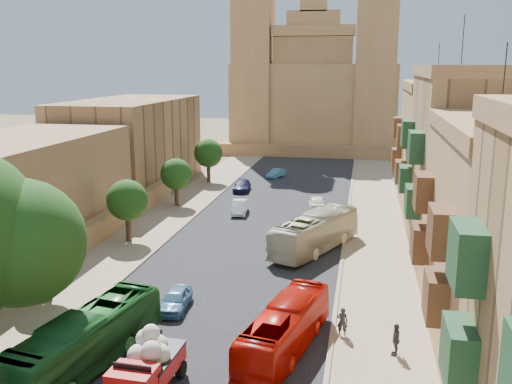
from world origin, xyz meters
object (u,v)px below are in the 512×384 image
at_px(street_tree_a, 45,251).
at_px(pedestrian_c, 396,339).
at_px(olive_pickup, 304,244).
at_px(car_white_a, 239,207).
at_px(church, 316,92).
at_px(street_tree_d, 208,153).
at_px(bus_green_north, 86,340).
at_px(red_truck, 145,370).
at_px(pedestrian_a, 342,322).
at_px(bus_cream_east, 315,232).
at_px(street_tree_b, 127,200).
at_px(car_dkblue, 242,186).
at_px(street_tree_c, 176,174).
at_px(bus_red_east, 285,329).
at_px(car_white_b, 317,202).
at_px(car_blue_a, 176,300).
at_px(car_blue_b, 276,173).
at_px(car_cream, 300,244).

distance_m(street_tree_a, pedestrian_c, 20.47).
height_order(olive_pickup, car_white_a, olive_pickup).
bearing_deg(church, olive_pickup, -85.74).
relative_size(church, street_tree_d, 6.95).
distance_m(street_tree_a, bus_green_north, 9.20).
height_order(red_truck, pedestrian_a, red_truck).
xyz_separation_m(olive_pickup, pedestrian_a, (3.37, -12.53, -0.09)).
bearing_deg(street_tree_d, bus_cream_east, -57.76).
bearing_deg(church, bus_green_north, -93.15).
bearing_deg(red_truck, street_tree_d, 102.08).
distance_m(bus_cream_east, car_white_a, 12.55).
distance_m(red_truck, bus_cream_east, 21.75).
bearing_deg(street_tree_b, car_dkblue, 75.82).
distance_m(street_tree_b, street_tree_d, 24.00).
distance_m(church, street_tree_a, 67.67).
height_order(street_tree_c, olive_pickup, street_tree_c).
relative_size(street_tree_c, bus_red_east, 0.55).
relative_size(bus_red_east, car_white_b, 2.18).
bearing_deg(pedestrian_a, car_white_b, -82.58).
bearing_deg(car_blue_a, pedestrian_a, -12.59).
relative_size(street_tree_a, olive_pickup, 0.99).
height_order(street_tree_d, bus_green_north, street_tree_d).
bearing_deg(red_truck, street_tree_b, 114.82).
height_order(car_white_b, pedestrian_c, pedestrian_c).
bearing_deg(car_blue_b, street_tree_a, -80.37).
bearing_deg(car_white_b, street_tree_b, 35.50).
distance_m(car_cream, car_blue_b, 29.04).
bearing_deg(car_white_a, pedestrian_a, -72.78).
height_order(bus_green_north, bus_cream_east, bus_cream_east).
xyz_separation_m(car_white_a, car_cream, (6.91, -10.07, -0.06)).
xyz_separation_m(street_tree_c, car_dkblue, (5.00, 7.78, -2.59)).
relative_size(church, pedestrian_c, 22.18).
xyz_separation_m(olive_pickup, car_cream, (-0.35, 0.79, -0.29)).
bearing_deg(car_white_a, car_cream, -62.78).
xyz_separation_m(church, bus_green_north, (-4.04, -73.40, -8.17)).
height_order(olive_pickup, bus_red_east, bus_red_east).
bearing_deg(church, street_tree_d, -108.09).
xyz_separation_m(street_tree_d, bus_cream_east, (14.88, -23.59, -2.08)).
distance_m(car_blue_a, car_blue_b, 40.21).
xyz_separation_m(street_tree_a, car_blue_b, (7.56, 40.33, -2.55)).
distance_m(street_tree_c, bus_cream_east, 18.94).
height_order(street_tree_b, car_white_b, street_tree_b).
distance_m(street_tree_d, car_white_b, 17.90).
height_order(street_tree_a, car_white_a, street_tree_a).
distance_m(bus_green_north, bus_red_east, 9.40).
xyz_separation_m(bus_cream_east, pedestrian_a, (2.62, -13.76, -0.64)).
relative_size(olive_pickup, pedestrian_c, 2.85).
distance_m(church, car_blue_a, 67.11).
distance_m(church, bus_red_east, 70.85).
xyz_separation_m(street_tree_d, car_blue_a, (7.93, -35.87, -2.89)).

